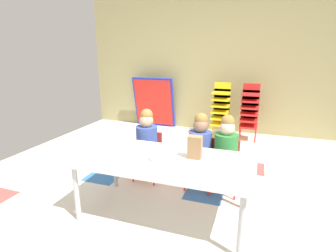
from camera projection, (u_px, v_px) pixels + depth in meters
ground_plane at (168, 188)px, 3.19m from camera, size 5.30×5.42×0.02m
back_wall at (212, 63)px, 5.28m from camera, size 5.30×0.10×2.78m
craft_table at (164, 163)px, 2.50m from camera, size 1.67×0.83×0.60m
seated_child_near_camera at (147, 138)px, 3.23m from camera, size 0.32×0.31×0.92m
seated_child_middle_seat at (200, 144)px, 3.02m from camera, size 0.32×0.32×0.92m
seated_child_far_right at (226, 147)px, 2.93m from camera, size 0.32×0.32×0.92m
kid_chair_yellow_stack at (221, 107)px, 4.97m from camera, size 0.32×0.30×1.04m
kid_chair_red_stack at (250, 109)px, 4.81m from camera, size 0.32×0.30×1.04m
folded_activity_table at (154, 102)px, 5.71m from camera, size 0.90×0.29×1.09m
paper_bag_brown at (195, 147)px, 2.46m from camera, size 0.13×0.09×0.22m
paper_plate_near_edge at (155, 160)px, 2.45m from camera, size 0.18×0.18×0.01m
paper_plate_center_table at (120, 146)px, 2.80m from camera, size 0.18×0.18×0.01m
donut_powdered_on_plate at (155, 157)px, 2.44m from camera, size 0.12×0.12×0.04m
donut_powdered_loose at (166, 158)px, 2.46m from camera, size 0.10×0.10×0.03m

